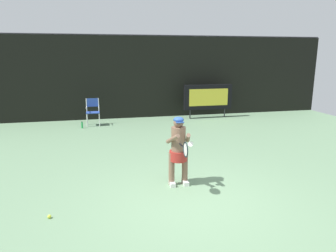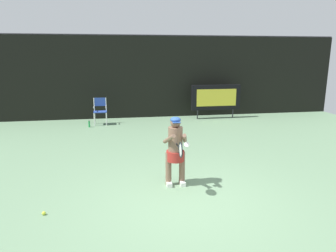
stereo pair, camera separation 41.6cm
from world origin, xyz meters
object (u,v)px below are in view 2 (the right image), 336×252
at_px(water_bottle, 89,124).
at_px(tennis_ball_loose, 44,213).
at_px(scoreboard, 216,97).
at_px(umpire_chair, 100,109).
at_px(tennis_player, 175,148).
at_px(tennis_racket, 180,150).

relative_size(water_bottle, tennis_ball_loose, 3.90).
distance_m(scoreboard, tennis_ball_loose, 9.68).
bearing_deg(umpire_chair, tennis_player, -73.64).
bearing_deg(tennis_player, scoreboard, 65.38).
height_order(tennis_player, tennis_ball_loose, tennis_player).
height_order(scoreboard, tennis_racket, scoreboard).
bearing_deg(umpire_chair, water_bottle, -132.06).
distance_m(scoreboard, tennis_racket, 8.05).
xyz_separation_m(scoreboard, tennis_racket, (-3.15, -7.41, 0.03)).
distance_m(tennis_player, tennis_ball_loose, 2.85).
relative_size(umpire_chair, tennis_ball_loose, 15.88).
xyz_separation_m(umpire_chair, water_bottle, (-0.43, -0.47, -0.50)).
bearing_deg(tennis_player, water_bottle, 111.22).
bearing_deg(scoreboard, tennis_player, -114.62).
distance_m(water_bottle, tennis_player, 6.46).
height_order(scoreboard, tennis_ball_loose, scoreboard).
bearing_deg(water_bottle, tennis_ball_loose, -92.08).
distance_m(water_bottle, tennis_ball_loose, 6.91).
bearing_deg(umpire_chair, tennis_racket, -74.95).
height_order(scoreboard, umpire_chair, scoreboard).
relative_size(tennis_racket, tennis_ball_loose, 8.85).
xyz_separation_m(umpire_chair, tennis_racket, (1.89, -7.02, 0.36)).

